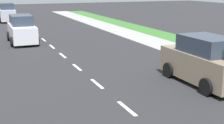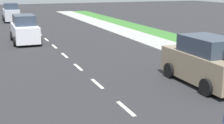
% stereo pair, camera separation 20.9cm
% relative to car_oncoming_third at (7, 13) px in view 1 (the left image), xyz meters
% --- Properties ---
extents(ground_plane, '(96.00, 96.00, 0.00)m').
position_rel_car_oncoming_third_xyz_m(ground_plane, '(1.47, -13.69, -0.97)').
color(ground_plane, '#28282B').
extents(sidewalk_right, '(2.40, 72.00, 0.14)m').
position_rel_car_oncoming_third_xyz_m(sidewalk_right, '(8.67, -24.69, -0.97)').
color(sidewalk_right, '#9E9E99').
rests_on(sidewalk_right, ground).
extents(lane_center_line, '(0.14, 46.40, 0.01)m').
position_rel_car_oncoming_third_xyz_m(lane_center_line, '(1.47, -9.49, -0.96)').
color(lane_center_line, silver).
rests_on(lane_center_line, ground).
extents(car_oncoming_third, '(1.87, 4.02, 2.09)m').
position_rel_car_oncoming_third_xyz_m(car_oncoming_third, '(0.00, 0.00, 0.00)').
color(car_oncoming_third, silver).
rests_on(car_oncoming_third, ground).
extents(car_parked_curbside, '(2.01, 4.24, 2.03)m').
position_rel_car_oncoming_third_xyz_m(car_parked_curbside, '(5.70, -27.64, -0.03)').
color(car_parked_curbside, gray).
rests_on(car_parked_curbside, ground).
extents(car_oncoming_second, '(1.88, 4.28, 1.99)m').
position_rel_car_oncoming_third_xyz_m(car_oncoming_second, '(-0.17, -14.63, -0.05)').
color(car_oncoming_second, silver).
rests_on(car_oncoming_second, ground).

